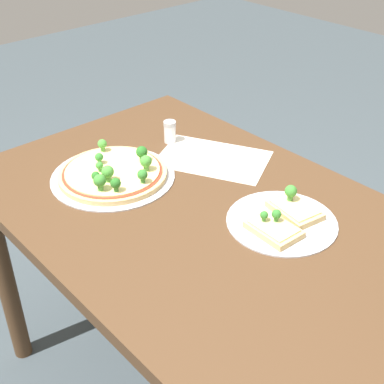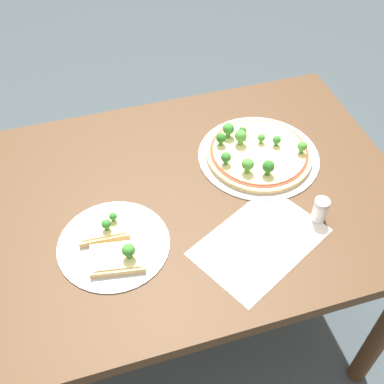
# 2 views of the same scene
# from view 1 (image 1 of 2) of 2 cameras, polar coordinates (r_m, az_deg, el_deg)

# --- Properties ---
(dining_table) EXTENTS (1.39, 0.81, 0.76)m
(dining_table) POSITION_cam_1_polar(r_m,az_deg,el_deg) (1.37, 3.09, -6.42)
(dining_table) COLOR #4C331E
(dining_table) RESTS_ON ground_plane
(pizza_tray_whole) EXTENTS (0.34, 0.34, 0.07)m
(pizza_tray_whole) POSITION_cam_1_polar(r_m,az_deg,el_deg) (1.48, -8.38, 2.00)
(pizza_tray_whole) COLOR #B7B7BC
(pizza_tray_whole) RESTS_ON dining_table
(pizza_tray_slice) EXTENTS (0.27, 0.27, 0.07)m
(pizza_tray_slice) POSITION_cam_1_polar(r_m,az_deg,el_deg) (1.31, 9.73, -2.83)
(pizza_tray_slice) COLOR #B7B7BC
(pizza_tray_slice) RESTS_ON dining_table
(condiment_shaker) EXTENTS (0.04, 0.04, 0.07)m
(condiment_shaker) POSITION_cam_1_polar(r_m,az_deg,el_deg) (1.65, -2.37, 6.46)
(condiment_shaker) COLOR silver
(condiment_shaker) RESTS_ON dining_table
(paper_menu) EXTENTS (0.37, 0.33, 0.00)m
(paper_menu) POSITION_cam_1_polar(r_m,az_deg,el_deg) (1.57, 2.25, 3.59)
(paper_menu) COLOR silver
(paper_menu) RESTS_ON dining_table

